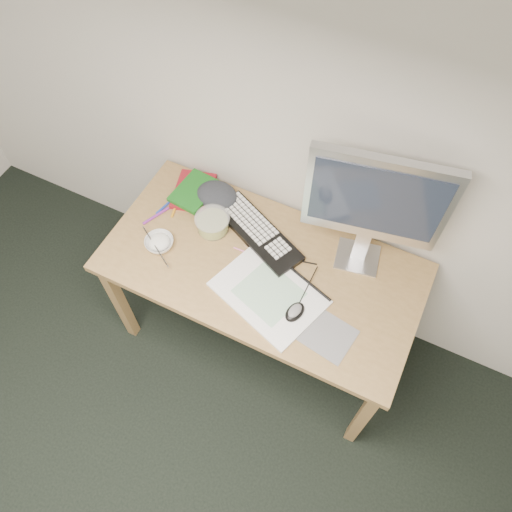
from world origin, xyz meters
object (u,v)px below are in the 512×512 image
Objects in this scene: keyboard at (258,233)px; rice_bowl at (159,243)px; desk at (261,275)px; monitor at (375,202)px; sketchpad at (269,293)px.

rice_bowl is at bearing -120.74° from keyboard.
desk is 0.19m from keyboard.
keyboard is at bearing 33.94° from rice_bowl.
monitor is at bearing 21.99° from rice_bowl.
sketchpad is at bearing -0.59° from rice_bowl.
keyboard is at bearing 143.59° from sketchpad.
keyboard is (-0.09, 0.14, 0.10)m from desk.
rice_bowl is at bearing -166.88° from desk.
desk is 0.17m from sketchpad.
monitor is at bearing 31.72° from desk.
sketchpad is 0.31m from keyboard.
monitor is (0.45, 0.08, 0.38)m from keyboard.
desk is 10.80× the size of rice_bowl.
monitor is 0.96m from rice_bowl.
monitor reaches higher than rice_bowl.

